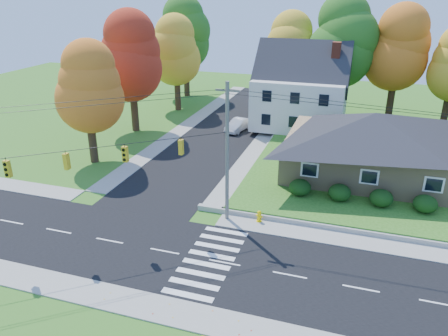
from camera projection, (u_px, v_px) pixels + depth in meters
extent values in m
plane|color=#3D7923|center=(225.00, 263.00, 26.58)|extent=(120.00, 120.00, 0.00)
cube|color=black|center=(225.00, 263.00, 26.58)|extent=(90.00, 8.00, 0.02)
cube|color=black|center=(228.00, 128.00, 51.67)|extent=(8.00, 44.00, 0.02)
cube|color=#9C9A90|center=(246.00, 223.00, 30.95)|extent=(90.00, 2.00, 0.08)
cube|color=#9C9A90|center=(194.00, 317.00, 22.18)|extent=(90.00, 2.00, 0.08)
cube|color=#3D7923|center=(424.00, 162.00, 41.20)|extent=(30.00, 30.00, 0.50)
cube|color=tan|center=(370.00, 156.00, 37.53)|extent=(14.00, 10.00, 3.20)
pyramid|color=#26262B|center=(374.00, 126.00, 36.48)|extent=(14.60, 10.60, 2.20)
cube|color=silver|center=(300.00, 102.00, 49.87)|extent=(10.00, 8.00, 5.60)
pyramid|color=#26262B|center=(302.00, 67.00, 48.33)|extent=(10.40, 8.40, 2.40)
cube|color=brown|center=(333.00, 87.00, 48.10)|extent=(0.90, 0.90, 9.60)
ellipsoid|color=#163A10|center=(300.00, 187.00, 33.88)|extent=(1.70, 1.70, 1.27)
ellipsoid|color=#163A10|center=(340.00, 193.00, 33.03)|extent=(1.70, 1.70, 1.27)
ellipsoid|color=#163A10|center=(381.00, 198.00, 32.17)|extent=(1.70, 1.70, 1.27)
ellipsoid|color=#163A10|center=(425.00, 204.00, 31.32)|extent=(1.70, 1.70, 1.27)
cylinder|color=#666059|center=(227.00, 155.00, 29.64)|extent=(0.26, 0.26, 10.00)
cube|color=#666059|center=(227.00, 91.00, 27.94)|extent=(1.60, 0.12, 0.12)
cube|color=gold|center=(8.00, 169.00, 24.90)|extent=(0.34, 0.26, 1.00)
cube|color=gold|center=(67.00, 161.00, 25.94)|extent=(0.26, 0.34, 1.00)
cube|color=gold|center=(125.00, 154.00, 27.06)|extent=(0.34, 0.26, 1.00)
cube|color=gold|center=(181.00, 147.00, 28.23)|extent=(0.26, 0.34, 1.00)
cylinder|color=black|center=(99.00, 147.00, 26.31)|extent=(13.02, 10.43, 0.04)
cylinder|color=#3F2A19|center=(291.00, 91.00, 55.75)|extent=(0.80, 0.80, 5.40)
sphere|color=gold|center=(293.00, 60.00, 54.24)|extent=(6.72, 6.72, 6.72)
sphere|color=gold|center=(294.00, 46.00, 53.59)|extent=(5.91, 5.91, 5.91)
sphere|color=gold|center=(295.00, 32.00, 52.94)|extent=(5.11, 5.11, 5.11)
cylinder|color=#3F2A19|center=(339.00, 92.00, 52.98)|extent=(0.86, 0.86, 6.30)
sphere|color=#2F6D1E|center=(343.00, 54.00, 51.23)|extent=(7.84, 7.84, 7.84)
sphere|color=#2F6D1E|center=(345.00, 37.00, 50.47)|extent=(6.90, 6.90, 6.90)
sphere|color=#2F6D1E|center=(347.00, 19.00, 49.71)|extent=(5.96, 5.96, 5.96)
cylinder|color=#3F2A19|center=(391.00, 96.00, 52.24)|extent=(0.83, 0.83, 5.85)
sphere|color=orange|center=(397.00, 60.00, 50.61)|extent=(7.28, 7.28, 7.28)
sphere|color=orange|center=(399.00, 44.00, 49.90)|extent=(6.41, 6.41, 6.41)
sphere|color=orange|center=(402.00, 27.00, 49.20)|extent=(5.53, 5.53, 5.53)
cylinder|color=#3F2A19|center=(446.00, 105.00, 49.82)|extent=(0.77, 0.77, 4.95)
cylinder|color=#3F2A19|center=(92.00, 137.00, 41.00)|extent=(0.77, 0.77, 4.95)
sphere|color=orange|center=(87.00, 100.00, 39.62)|extent=(6.16, 6.16, 6.16)
sphere|color=orange|center=(85.00, 83.00, 39.03)|extent=(5.42, 5.42, 5.42)
sphere|color=orange|center=(83.00, 65.00, 38.43)|extent=(4.68, 4.68, 4.68)
cylinder|color=#3F2A19|center=(134.00, 106.00, 49.89)|extent=(0.83, 0.83, 5.85)
sphere|color=#B32B16|center=(131.00, 68.00, 48.26)|extent=(7.28, 7.28, 7.28)
sphere|color=#B32B16|center=(130.00, 52.00, 47.55)|extent=(6.41, 6.41, 6.41)
sphere|color=#B32B16|center=(128.00, 34.00, 46.85)|extent=(5.53, 5.53, 5.53)
cylinder|color=#3F2A19|center=(177.00, 90.00, 58.46)|extent=(0.80, 0.80, 5.40)
sphere|color=gold|center=(176.00, 60.00, 56.96)|extent=(6.72, 6.72, 6.72)
sphere|color=gold|center=(176.00, 47.00, 56.31)|extent=(5.91, 5.91, 5.91)
sphere|color=gold|center=(175.00, 34.00, 55.66)|extent=(5.11, 5.11, 5.11)
cylinder|color=#3F2A19|center=(186.00, 75.00, 65.88)|extent=(0.86, 0.86, 6.30)
sphere|color=#2F6D1E|center=(185.00, 44.00, 64.12)|extent=(7.84, 7.84, 7.84)
sphere|color=#2F6D1E|center=(185.00, 30.00, 63.36)|extent=(6.90, 6.90, 6.90)
sphere|color=#2F6D1E|center=(185.00, 16.00, 62.61)|extent=(5.96, 5.96, 5.96)
imported|color=silver|center=(238.00, 125.00, 50.44)|extent=(2.30, 4.44, 1.39)
cylinder|color=#FFD303|center=(259.00, 221.00, 31.15)|extent=(0.41, 0.41, 0.11)
cylinder|color=#FFD303|center=(259.00, 217.00, 31.02)|extent=(0.27, 0.27, 0.62)
sphere|color=#FFD303|center=(259.00, 213.00, 30.87)|extent=(0.29, 0.29, 0.29)
cylinder|color=#FFD303|center=(259.00, 216.00, 30.97)|extent=(0.52, 0.30, 0.14)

